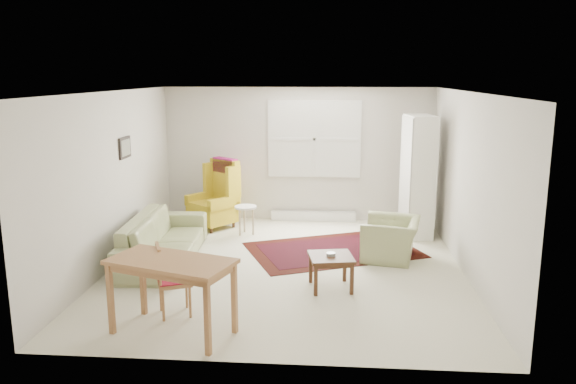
# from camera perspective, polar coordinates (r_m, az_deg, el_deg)

# --- Properties ---
(room) EXTENTS (5.04, 5.54, 2.51)m
(room) POSITION_cam_1_polar(r_m,az_deg,el_deg) (8.04, 0.09, 1.31)
(room) COLOR beige
(room) RESTS_ON ground
(rug) EXTENTS (3.00, 2.51, 0.03)m
(rug) POSITION_cam_1_polar(r_m,az_deg,el_deg) (8.95, 4.59, -5.84)
(rug) COLOR black
(rug) RESTS_ON ground
(sofa) EXTENTS (1.02, 2.35, 0.93)m
(sofa) POSITION_cam_1_polar(r_m,az_deg,el_deg) (8.55, -12.54, -3.80)
(sofa) COLOR #929966
(sofa) RESTS_ON ground
(armchair) EXTENTS (0.98, 1.08, 0.73)m
(armchair) POSITION_cam_1_polar(r_m,az_deg,el_deg) (8.60, 10.44, -4.31)
(armchair) COLOR #929966
(armchair) RESTS_ON ground
(wingback_chair) EXTENTS (1.03, 1.04, 1.24)m
(wingback_chair) POSITION_cam_1_polar(r_m,az_deg,el_deg) (10.17, -7.71, -0.20)
(wingback_chair) COLOR gold
(wingback_chair) RESTS_ON ground
(coffee_table) EXTENTS (0.64, 0.64, 0.45)m
(coffee_table) POSITION_cam_1_polar(r_m,az_deg,el_deg) (7.36, 4.36, -8.09)
(coffee_table) COLOR #452615
(coffee_table) RESTS_ON ground
(stool) EXTENTS (0.45, 0.45, 0.51)m
(stool) POSITION_cam_1_polar(r_m,az_deg,el_deg) (9.77, -4.31, -2.85)
(stool) COLOR white
(stool) RESTS_ON ground
(cabinet) EXTENTS (0.51, 0.86, 2.06)m
(cabinet) POSITION_cam_1_polar(r_m,az_deg,el_deg) (9.80, 13.07, 1.59)
(cabinet) COLOR white
(cabinet) RESTS_ON ground
(desk) EXTENTS (1.45, 1.04, 0.83)m
(desk) POSITION_cam_1_polar(r_m,az_deg,el_deg) (6.20, -11.66, -10.38)
(desk) COLOR #A97344
(desk) RESTS_ON ground
(desk_chair) EXTENTS (0.48, 0.48, 0.85)m
(desk_chair) POSITION_cam_1_polar(r_m,az_deg,el_deg) (6.64, -11.47, -8.71)
(desk_chair) COLOR #A97344
(desk_chair) RESTS_ON ground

